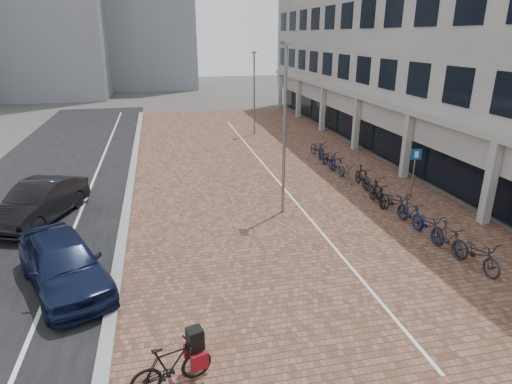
# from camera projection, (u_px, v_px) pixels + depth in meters

# --- Properties ---
(ground) EXTENTS (140.00, 140.00, 0.00)m
(ground) POSITION_uv_depth(u_px,v_px,m) (304.00, 310.00, 11.80)
(ground) COLOR #474442
(ground) RESTS_ON ground
(plaza_brick) EXTENTS (14.50, 42.00, 0.04)m
(plaza_brick) POSITION_uv_depth(u_px,v_px,m) (268.00, 174.00, 23.21)
(plaza_brick) COLOR brown
(plaza_brick) RESTS_ON ground
(street_asphalt) EXTENTS (8.00, 50.00, 0.03)m
(street_asphalt) POSITION_uv_depth(u_px,v_px,m) (47.00, 190.00, 20.96)
(street_asphalt) COLOR black
(street_asphalt) RESTS_ON ground
(curb) EXTENTS (0.35, 42.00, 0.14)m
(curb) POSITION_uv_depth(u_px,v_px,m) (131.00, 183.00, 21.74)
(curb) COLOR gray
(curb) RESTS_ON ground
(lane_line) EXTENTS (0.12, 44.00, 0.00)m
(lane_line) POSITION_uv_depth(u_px,v_px,m) (91.00, 186.00, 21.36)
(lane_line) COLOR white
(lane_line) RESTS_ON street_asphalt
(parking_line) EXTENTS (0.10, 30.00, 0.00)m
(parking_line) POSITION_uv_depth(u_px,v_px,m) (272.00, 174.00, 23.24)
(parking_line) COLOR white
(parking_line) RESTS_ON plaza_brick
(office_building) EXTENTS (8.40, 40.00, 15.00)m
(office_building) POSITION_uv_depth(u_px,v_px,m) (429.00, 10.00, 26.24)
(office_building) COLOR #ABABA6
(office_building) RESTS_ON ground
(car_navy) EXTENTS (3.67, 5.12, 1.62)m
(car_navy) POSITION_uv_depth(u_px,v_px,m) (63.00, 263.00, 12.61)
(car_navy) COLOR #0E1633
(car_navy) RESTS_ON ground
(car_dark) EXTENTS (3.29, 5.06, 1.57)m
(car_dark) POSITION_uv_depth(u_px,v_px,m) (40.00, 202.00, 17.28)
(car_dark) COLOR black
(car_dark) RESTS_ON ground
(hero_bike) EXTENTS (1.86, 0.98, 1.27)m
(hero_bike) POSITION_uv_depth(u_px,v_px,m) (171.00, 365.00, 9.06)
(hero_bike) COLOR black
(hero_bike) RESTS_ON ground
(parking_sign) EXTENTS (0.48, 0.12, 2.32)m
(parking_sign) POSITION_uv_depth(u_px,v_px,m) (415.00, 166.00, 19.34)
(parking_sign) COLOR slate
(parking_sign) RESTS_ON ground
(lamp_near) EXTENTS (0.12, 0.12, 6.76)m
(lamp_near) POSITION_uv_depth(u_px,v_px,m) (284.00, 134.00, 17.13)
(lamp_near) COLOR slate
(lamp_near) RESTS_ON ground
(lamp_far) EXTENTS (0.12, 0.12, 5.87)m
(lamp_far) POSITION_uv_depth(u_px,v_px,m) (254.00, 95.00, 31.53)
(lamp_far) COLOR gray
(lamp_far) RESTS_ON ground
(bike_row) EXTENTS (1.26, 15.81, 1.05)m
(bike_row) POSITION_uv_depth(u_px,v_px,m) (369.00, 185.00, 20.06)
(bike_row) COLOR black
(bike_row) RESTS_ON ground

